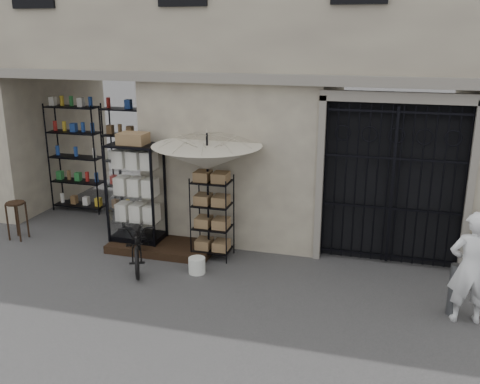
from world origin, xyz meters
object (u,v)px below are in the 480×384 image
(white_bucket, at_px, (197,265))
(shopkeeper, at_px, (463,320))
(wire_rack, at_px, (212,218))
(market_umbrella, at_px, (207,151))
(bicycle, at_px, (139,265))
(steel_bollard, at_px, (453,290))
(wooden_stool, at_px, (17,220))
(display_cabinet, at_px, (136,197))

(white_bucket, height_order, shopkeeper, white_bucket)
(wire_rack, bearing_deg, market_umbrella, 162.18)
(market_umbrella, height_order, bicycle, market_umbrella)
(market_umbrella, distance_m, steel_bollard, 4.59)
(wooden_stool, distance_m, shopkeeper, 8.39)
(white_bucket, relative_size, shopkeeper, 0.17)
(market_umbrella, distance_m, bicycle, 2.40)
(market_umbrella, bearing_deg, bicycle, -145.81)
(wire_rack, xyz_separation_m, bicycle, (-1.15, -0.73, -0.76))
(shopkeeper, bearing_deg, wire_rack, -26.61)
(display_cabinet, height_order, wire_rack, display_cabinet)
(white_bucket, relative_size, steel_bollard, 0.37)
(bicycle, bearing_deg, wire_rack, 6.93)
(bicycle, relative_size, wooden_stool, 2.19)
(shopkeeper, bearing_deg, display_cabinet, -23.33)
(market_umbrella, xyz_separation_m, steel_bollard, (4.17, -1.05, -1.61))
(bicycle, height_order, shopkeeper, bicycle)
(bicycle, relative_size, shopkeeper, 1.02)
(display_cabinet, distance_m, bicycle, 1.35)
(steel_bollard, xyz_separation_m, shopkeeper, (0.17, -0.15, -0.40))
(wire_rack, bearing_deg, white_bucket, -108.09)
(steel_bollard, bearing_deg, display_cabinet, 168.68)
(white_bucket, relative_size, bicycle, 0.17)
(white_bucket, xyz_separation_m, shopkeeper, (4.29, -0.44, -0.14))
(steel_bollard, bearing_deg, shopkeeper, -41.33)
(wooden_stool, xyz_separation_m, shopkeeper, (8.32, -0.96, -0.41))
(display_cabinet, relative_size, steel_bollard, 2.55)
(display_cabinet, xyz_separation_m, bicycle, (0.41, -0.81, -1.00))
(white_bucket, bearing_deg, market_umbrella, 93.21)
(market_umbrella, bearing_deg, wire_rack, -2.49)
(wire_rack, relative_size, shopkeeper, 0.93)
(white_bucket, xyz_separation_m, steel_bollard, (4.12, -0.29, 0.26))
(wire_rack, bearing_deg, shopkeeper, -31.00)
(steel_bollard, bearing_deg, wooden_stool, 174.27)
(display_cabinet, xyz_separation_m, steel_bollard, (5.65, -1.13, -0.60))
(white_bucket, bearing_deg, shopkeeper, -5.86)
(market_umbrella, xyz_separation_m, shopkeeper, (4.33, -1.20, -2.01))
(steel_bollard, bearing_deg, white_bucket, 175.92)
(wire_rack, bearing_deg, wooden_stool, 167.89)
(display_cabinet, bearing_deg, wire_rack, 5.39)
(display_cabinet, xyz_separation_m, white_bucket, (1.52, -0.84, -0.86))
(display_cabinet, distance_m, white_bucket, 1.94)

